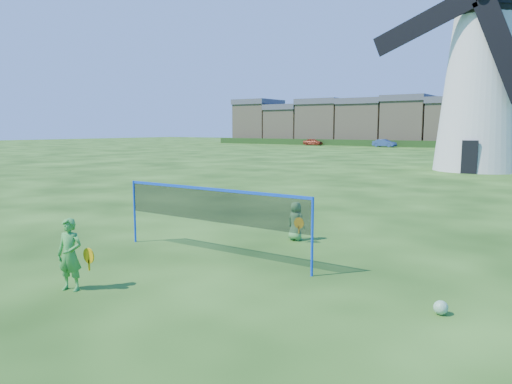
{
  "coord_description": "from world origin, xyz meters",
  "views": [
    {
      "loc": [
        5.95,
        -7.85,
        2.84
      ],
      "look_at": [
        0.2,
        0.5,
        1.5
      ],
      "focal_mm": 33.89,
      "sensor_mm": 36.0,
      "label": 1
    }
  ],
  "objects_px": {
    "player_girl": "(70,255)",
    "player_boy": "(296,221)",
    "badminton_net": "(211,206)",
    "car_left": "(313,142)",
    "play_ball": "(441,308)",
    "windmill": "(483,80)",
    "car_right": "(385,143)"
  },
  "relations": [
    {
      "from": "player_girl",
      "to": "player_boy",
      "type": "relative_size",
      "value": 1.3
    },
    {
      "from": "badminton_net",
      "to": "car_left",
      "type": "xyz_separation_m",
      "value": [
        -31.5,
        64.25,
        -0.57
      ]
    },
    {
      "from": "badminton_net",
      "to": "play_ball",
      "type": "height_order",
      "value": "badminton_net"
    },
    {
      "from": "car_left",
      "to": "badminton_net",
      "type": "bearing_deg",
      "value": -151.76
    },
    {
      "from": "player_girl",
      "to": "play_ball",
      "type": "distance_m",
      "value": 6.23
    },
    {
      "from": "player_girl",
      "to": "play_ball",
      "type": "relative_size",
      "value": 5.85
    },
    {
      "from": "player_boy",
      "to": "car_left",
      "type": "xyz_separation_m",
      "value": [
        -32.23,
        61.8,
        0.07
      ]
    },
    {
      "from": "windmill",
      "to": "badminton_net",
      "type": "bearing_deg",
      "value": -91.26
    },
    {
      "from": "player_boy",
      "to": "play_ball",
      "type": "bearing_deg",
      "value": 152.7
    },
    {
      "from": "badminton_net",
      "to": "player_girl",
      "type": "distance_m",
      "value": 3.23
    },
    {
      "from": "badminton_net",
      "to": "car_left",
      "type": "bearing_deg",
      "value": 116.12
    },
    {
      "from": "windmill",
      "to": "car_left",
      "type": "height_order",
      "value": "windmill"
    },
    {
      "from": "car_left",
      "to": "car_right",
      "type": "distance_m",
      "value": 12.48
    },
    {
      "from": "windmill",
      "to": "car_right",
      "type": "relative_size",
      "value": 4.95
    },
    {
      "from": "badminton_net",
      "to": "play_ball",
      "type": "relative_size",
      "value": 22.95
    },
    {
      "from": "player_girl",
      "to": "car_right",
      "type": "relative_size",
      "value": 0.36
    },
    {
      "from": "play_ball",
      "to": "car_right",
      "type": "height_order",
      "value": "car_right"
    },
    {
      "from": "car_left",
      "to": "windmill",
      "type": "bearing_deg",
      "value": -136.95
    },
    {
      "from": "windmill",
      "to": "badminton_net",
      "type": "xyz_separation_m",
      "value": [
        -0.6,
        -27.23,
        -4.88
      ]
    },
    {
      "from": "windmill",
      "to": "play_ball",
      "type": "relative_size",
      "value": 80.94
    },
    {
      "from": "badminton_net",
      "to": "car_right",
      "type": "height_order",
      "value": "badminton_net"
    },
    {
      "from": "car_right",
      "to": "windmill",
      "type": "bearing_deg",
      "value": -143.0
    },
    {
      "from": "badminton_net",
      "to": "car_left",
      "type": "relative_size",
      "value": 1.51
    },
    {
      "from": "badminton_net",
      "to": "car_right",
      "type": "xyz_separation_m",
      "value": [
        -19.02,
        63.84,
        -0.55
      ]
    },
    {
      "from": "windmill",
      "to": "player_girl",
      "type": "distance_m",
      "value": 30.85
    },
    {
      "from": "badminton_net",
      "to": "car_right",
      "type": "relative_size",
      "value": 1.4
    },
    {
      "from": "badminton_net",
      "to": "player_girl",
      "type": "height_order",
      "value": "badminton_net"
    },
    {
      "from": "play_ball",
      "to": "badminton_net",
      "type": "bearing_deg",
      "value": 173.19
    },
    {
      "from": "windmill",
      "to": "player_girl",
      "type": "xyz_separation_m",
      "value": [
        -1.21,
        -30.36,
        -5.37
      ]
    },
    {
      "from": "badminton_net",
      "to": "car_right",
      "type": "distance_m",
      "value": 66.62
    },
    {
      "from": "badminton_net",
      "to": "player_boy",
      "type": "distance_m",
      "value": 2.64
    },
    {
      "from": "play_ball",
      "to": "car_right",
      "type": "relative_size",
      "value": 0.06
    }
  ]
}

